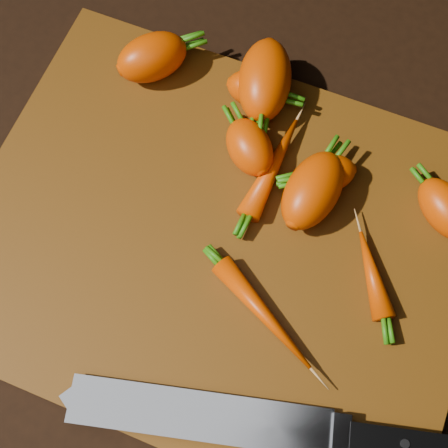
% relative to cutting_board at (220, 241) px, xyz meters
% --- Properties ---
extents(ground, '(2.00, 2.00, 0.01)m').
position_rel_cutting_board_xyz_m(ground, '(0.00, 0.00, -0.01)').
color(ground, black).
extents(cutting_board, '(0.50, 0.40, 0.01)m').
position_rel_cutting_board_xyz_m(cutting_board, '(0.00, 0.00, 0.00)').
color(cutting_board, '#64380E').
rests_on(cutting_board, ground).
extents(carrot_0, '(0.09, 0.09, 0.05)m').
position_rel_cutting_board_xyz_m(carrot_0, '(-0.14, 0.15, 0.03)').
color(carrot_0, '#EC4500').
rests_on(carrot_0, cutting_board).
extents(carrot_1, '(0.08, 0.08, 0.04)m').
position_rel_cutting_board_xyz_m(carrot_1, '(-0.01, 0.09, 0.03)').
color(carrot_1, '#EC4500').
rests_on(carrot_1, cutting_board).
extents(carrot_2, '(0.08, 0.11, 0.06)m').
position_rel_cutting_board_xyz_m(carrot_2, '(-0.02, 0.17, 0.03)').
color(carrot_2, '#EC4500').
rests_on(carrot_2, cutting_board).
extents(carrot_3, '(0.06, 0.09, 0.05)m').
position_rel_cutting_board_xyz_m(carrot_3, '(0.07, 0.07, 0.03)').
color(carrot_3, '#EC4500').
rests_on(carrot_3, cutting_board).
extents(carrot_4, '(0.07, 0.07, 0.04)m').
position_rel_cutting_board_xyz_m(carrot_4, '(0.07, 0.10, 0.03)').
color(carrot_4, '#EC4500').
rests_on(carrot_4, cutting_board).
extents(carrot_5, '(0.06, 0.04, 0.04)m').
position_rel_cutting_board_xyz_m(carrot_5, '(-0.03, 0.16, 0.03)').
color(carrot_5, '#EC4500').
rests_on(carrot_5, cutting_board).
extents(carrot_6, '(0.08, 0.08, 0.04)m').
position_rel_cutting_board_xyz_m(carrot_6, '(0.19, 0.10, 0.03)').
color(carrot_6, '#EC4500').
rests_on(carrot_6, cutting_board).
extents(carrot_7, '(0.03, 0.12, 0.02)m').
position_rel_cutting_board_xyz_m(carrot_7, '(0.02, 0.09, 0.02)').
color(carrot_7, '#EC4500').
rests_on(carrot_7, cutting_board).
extents(carrot_8, '(0.12, 0.08, 0.02)m').
position_rel_cutting_board_xyz_m(carrot_8, '(0.07, -0.06, 0.02)').
color(carrot_8, '#EC4500').
rests_on(carrot_8, cutting_board).
extents(carrot_9, '(0.06, 0.08, 0.02)m').
position_rel_cutting_board_xyz_m(carrot_9, '(0.15, 0.02, 0.02)').
color(carrot_9, '#EC4500').
rests_on(carrot_9, cutting_board).
extents(knife, '(0.38, 0.13, 0.02)m').
position_rel_cutting_board_xyz_m(knife, '(0.07, -0.16, 0.02)').
color(knife, gray).
rests_on(knife, cutting_board).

